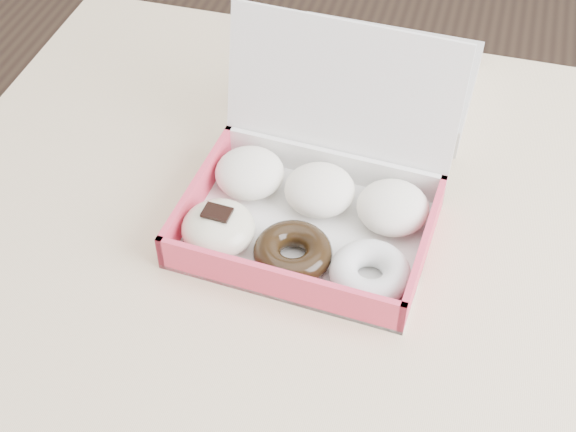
# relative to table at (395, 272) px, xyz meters

# --- Properties ---
(table) EXTENTS (1.20, 0.80, 0.75)m
(table) POSITION_rel_table_xyz_m (0.00, 0.00, 0.00)
(table) COLOR #CFB188
(table) RESTS_ON ground
(donut_box) EXTENTS (0.30, 0.27, 0.21)m
(donut_box) POSITION_rel_table_xyz_m (-0.11, -0.02, 0.11)
(donut_box) COLOR white
(donut_box) RESTS_ON table
(newspapers) EXTENTS (0.28, 0.23, 0.04)m
(newspapers) POSITION_rel_table_xyz_m (-0.08, 0.26, 0.10)
(newspapers) COLOR beige
(newspapers) RESTS_ON table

